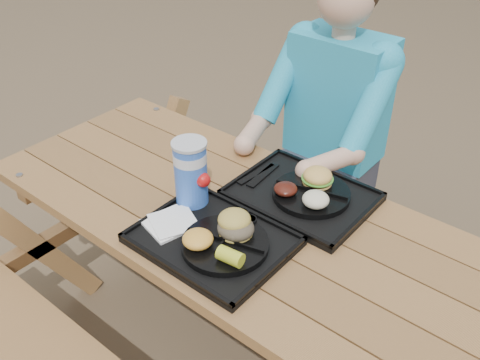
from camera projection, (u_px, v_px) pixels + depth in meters
The scene contains 18 objects.
ground at pixel (240, 359), 2.16m from camera, with size 60.00×60.00×0.00m, color #999999.
picnic_table at pixel (240, 294), 1.95m from camera, with size 1.80×1.49×0.75m, color #999999, non-canonical shape.
tray_near at pixel (212, 241), 1.61m from camera, with size 0.45×0.35×0.02m, color black.
tray_far at pixel (302, 196), 1.80m from camera, with size 0.45×0.35×0.02m, color black.
plate_near at pixel (225, 244), 1.57m from camera, with size 0.26×0.26×0.02m, color black.
plate_far at pixel (311, 194), 1.78m from camera, with size 0.26×0.26×0.02m, color black.
napkin_stack at pixel (169, 223), 1.65m from camera, with size 0.14×0.14×0.02m, color white.
soda_cup at pixel (191, 174), 1.70m from camera, with size 0.11×0.11×0.21m, color blue.
condiment_bbq at pixel (241, 215), 1.67m from camera, with size 0.05×0.05×0.03m, color #320605.
condiment_mustard at pixel (249, 222), 1.65m from camera, with size 0.05×0.05×0.03m, color gold.
sandwich at pixel (236, 219), 1.56m from camera, with size 0.10×0.10×0.11m, color gold, non-canonical shape.
mac_cheese at pixel (198, 239), 1.54m from camera, with size 0.09×0.09×0.05m, color #F4B440.
corn_cob at pixel (230, 256), 1.48m from camera, with size 0.07×0.07×0.04m, color yellow, non-canonical shape.
cutlery_far at pixel (263, 175), 1.88m from camera, with size 0.03×0.17×0.01m, color black.
burger at pixel (318, 173), 1.78m from camera, with size 0.10×0.10×0.09m, color #EBB153, non-canonical shape.
baked_beans at pixel (286, 189), 1.75m from camera, with size 0.08×0.08×0.04m, color #46160E.
potato_salad at pixel (316, 199), 1.69m from camera, with size 0.09×0.09×0.05m, color #EAE5C6.
diner at pixel (331, 148), 2.29m from camera, with size 0.48×0.84×1.28m, color #1AB1B9, non-canonical shape.
Camera 1 is at (0.87, -1.06, 1.82)m, focal length 40.00 mm.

